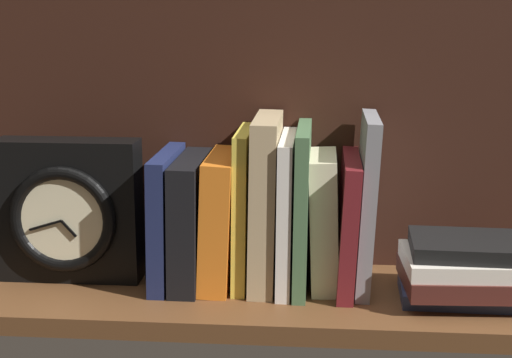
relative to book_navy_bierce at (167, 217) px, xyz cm
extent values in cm
cube|color=brown|center=(13.58, -2.74, -10.22)|extent=(85.19, 24.81, 2.50)
cube|color=black|center=(13.58, 9.07, 10.94)|extent=(85.19, 1.20, 39.83)
cube|color=#192147|center=(0.00, 0.00, 0.00)|extent=(2.62, 16.28, 17.98)
cube|color=black|center=(3.32, 0.00, -0.35)|extent=(3.99, 16.50, 17.29)
cube|color=orange|center=(7.43, 0.00, -0.12)|extent=(4.68, 15.19, 17.86)
cube|color=gold|center=(10.60, 0.00, 1.62)|extent=(2.17, 13.79, 21.21)
cube|color=tan|center=(13.50, 0.00, 2.49)|extent=(3.80, 15.16, 22.99)
cube|color=silver|center=(16.41, 0.00, 1.22)|extent=(2.06, 16.19, 20.40)
cube|color=#476B44|center=(18.51, 0.00, 1.84)|extent=(1.97, 16.73, 21.64)
cube|color=beige|center=(21.48, 0.00, 0.03)|extent=(4.25, 12.10, 18.13)
cube|color=maroon|center=(24.64, 0.00, -0.14)|extent=(2.91, 16.94, 17.74)
cube|color=gray|center=(26.97, 0.00, 2.63)|extent=(2.83, 14.66, 23.27)
cube|color=black|center=(-13.46, -0.56, 0.83)|extent=(19.60, 5.34, 19.60)
torus|color=black|center=(-13.46, -3.63, 0.28)|extent=(14.68, 1.80, 14.68)
cylinder|color=beige|center=(-13.46, -3.63, 0.28)|extent=(11.84, 0.60, 11.84)
cube|color=black|center=(-12.49, -4.13, -0.80)|extent=(2.15, 0.30, 2.36)
cube|color=black|center=(-15.67, -4.13, -0.40)|extent=(4.52, 0.30, 1.64)
torus|color=black|center=(-13.46, -3.23, 8.61)|extent=(2.44, 0.44, 2.44)
cube|color=#232D4C|center=(40.05, -4.10, -8.06)|extent=(17.19, 10.48, 1.82)
cube|color=#471E19|center=(40.80, -4.38, -5.92)|extent=(18.61, 14.18, 2.47)
cube|color=beige|center=(39.47, -4.69, -3.66)|extent=(15.73, 12.68, 2.04)
cube|color=black|center=(40.52, -4.56, -1.66)|extent=(16.13, 11.38, 1.96)
camera|label=1|loc=(21.02, -101.31, 28.72)|focal=54.61mm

